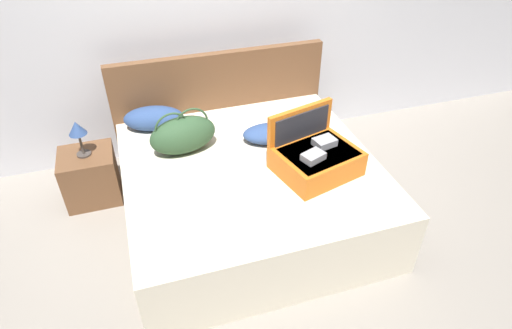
{
  "coord_description": "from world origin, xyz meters",
  "views": [
    {
      "loc": [
        -0.75,
        -2.12,
        2.5
      ],
      "look_at": [
        0.0,
        0.26,
        0.64
      ],
      "focal_mm": 30.41,
      "sensor_mm": 36.0,
      "label": 1
    }
  ],
  "objects_px": {
    "hard_case_large": "(315,157)",
    "pillow_near_headboard": "(274,133)",
    "bed": "(251,192)",
    "nightstand": "(91,176)",
    "pillow_center_head": "(154,118)",
    "duffel_bag": "(183,135)",
    "table_lamp": "(77,131)"
  },
  "relations": [
    {
      "from": "hard_case_large",
      "to": "pillow_near_headboard",
      "type": "distance_m",
      "value": 0.49
    },
    {
      "from": "bed",
      "to": "nightstand",
      "type": "relative_size",
      "value": 4.2
    },
    {
      "from": "hard_case_large",
      "to": "pillow_center_head",
      "type": "bearing_deg",
      "value": 123.28
    },
    {
      "from": "hard_case_large",
      "to": "nightstand",
      "type": "xyz_separation_m",
      "value": [
        -1.66,
        0.86,
        -0.44
      ]
    },
    {
      "from": "pillow_near_headboard",
      "to": "nightstand",
      "type": "relative_size",
      "value": 1.14
    },
    {
      "from": "nightstand",
      "to": "duffel_bag",
      "type": "bearing_deg",
      "value": -22.3
    },
    {
      "from": "duffel_bag",
      "to": "hard_case_large",
      "type": "bearing_deg",
      "value": -31.72
    },
    {
      "from": "pillow_center_head",
      "to": "nightstand",
      "type": "relative_size",
      "value": 1.11
    },
    {
      "from": "pillow_near_headboard",
      "to": "nightstand",
      "type": "xyz_separation_m",
      "value": [
        -1.5,
        0.4,
        -0.39
      ]
    },
    {
      "from": "pillow_center_head",
      "to": "hard_case_large",
      "type": "bearing_deg",
      "value": -41.86
    },
    {
      "from": "pillow_center_head",
      "to": "table_lamp",
      "type": "distance_m",
      "value": 0.61
    },
    {
      "from": "hard_case_large",
      "to": "table_lamp",
      "type": "relative_size",
      "value": 2.11
    },
    {
      "from": "pillow_near_headboard",
      "to": "table_lamp",
      "type": "height_order",
      "value": "table_lamp"
    },
    {
      "from": "pillow_center_head",
      "to": "duffel_bag",
      "type": "bearing_deg",
      "value": -65.89
    },
    {
      "from": "pillow_near_headboard",
      "to": "table_lamp",
      "type": "distance_m",
      "value": 1.56
    },
    {
      "from": "duffel_bag",
      "to": "nightstand",
      "type": "bearing_deg",
      "value": 157.7
    },
    {
      "from": "pillow_center_head",
      "to": "pillow_near_headboard",
      "type": "bearing_deg",
      "value": -28.34
    },
    {
      "from": "bed",
      "to": "table_lamp",
      "type": "relative_size",
      "value": 6.05
    },
    {
      "from": "bed",
      "to": "pillow_center_head",
      "type": "distance_m",
      "value": 1.04
    },
    {
      "from": "nightstand",
      "to": "pillow_center_head",
      "type": "bearing_deg",
      "value": 8.14
    },
    {
      "from": "table_lamp",
      "to": "hard_case_large",
      "type": "bearing_deg",
      "value": -27.48
    },
    {
      "from": "hard_case_large",
      "to": "table_lamp",
      "type": "xyz_separation_m",
      "value": [
        -1.66,
        0.86,
        0.02
      ]
    },
    {
      "from": "hard_case_large",
      "to": "nightstand",
      "type": "bearing_deg",
      "value": 137.67
    },
    {
      "from": "nightstand",
      "to": "hard_case_large",
      "type": "bearing_deg",
      "value": -27.48
    },
    {
      "from": "pillow_near_headboard",
      "to": "nightstand",
      "type": "height_order",
      "value": "pillow_near_headboard"
    },
    {
      "from": "pillow_center_head",
      "to": "table_lamp",
      "type": "bearing_deg",
      "value": -171.86
    },
    {
      "from": "pillow_near_headboard",
      "to": "pillow_center_head",
      "type": "height_order",
      "value": "pillow_center_head"
    },
    {
      "from": "hard_case_large",
      "to": "pillow_near_headboard",
      "type": "height_order",
      "value": "hard_case_large"
    },
    {
      "from": "bed",
      "to": "duffel_bag",
      "type": "relative_size",
      "value": 3.4
    },
    {
      "from": "hard_case_large",
      "to": "duffel_bag",
      "type": "xyz_separation_m",
      "value": [
        -0.88,
        0.54,
        0.03
      ]
    },
    {
      "from": "duffel_bag",
      "to": "pillow_center_head",
      "type": "relative_size",
      "value": 1.11
    },
    {
      "from": "nightstand",
      "to": "pillow_near_headboard",
      "type": "bearing_deg",
      "value": -14.94
    }
  ]
}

